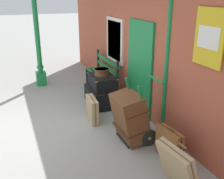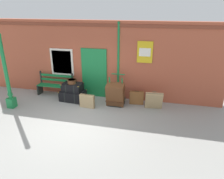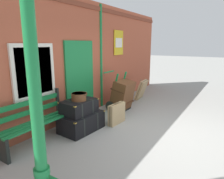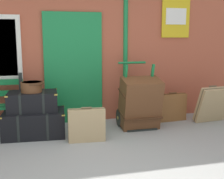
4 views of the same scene
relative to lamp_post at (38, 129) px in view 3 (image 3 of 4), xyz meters
name	(u,v)px [view 3 (image 3 of 4)]	position (x,y,z in m)	size (l,w,h in m)	color
ground_plane	(164,135)	(2.84, -0.60, -1.08)	(60.00, 60.00, 0.00)	gray
brick_facade	(75,59)	(2.83, 2.00, 0.52)	(10.40, 0.35, 3.20)	#AD5138
lamp_post	(38,129)	(0.00, 0.00, 0.00)	(0.28, 0.28, 2.87)	#197A3D
platform_bench	(35,123)	(1.09, 1.56, -0.64)	(1.60, 0.43, 1.01)	#197A3D
steamer_trunk_base	(81,122)	(2.07, 1.18, -0.87)	(1.05, 0.72, 0.43)	black
steamer_trunk_middle	(79,107)	(2.06, 1.22, -0.50)	(0.83, 0.58, 0.33)	black
round_hatbox	(79,96)	(2.05, 1.21, -0.24)	(0.38, 0.35, 0.17)	brown
porters_trolley	(118,101)	(3.92, 1.27, -0.81)	(0.71, 0.68, 1.18)	black
large_brown_trunk	(123,95)	(3.92, 1.09, -0.61)	(0.70, 0.61, 0.95)	brown
suitcase_umber	(117,114)	(2.88, 0.68, -0.82)	(0.59, 0.19, 0.57)	tan
suitcase_olive	(141,90)	(5.41, 1.12, -0.73)	(0.68, 0.43, 0.72)	tan
suitcase_slate	(125,95)	(4.72, 1.43, -0.81)	(0.57, 0.20, 0.58)	brown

